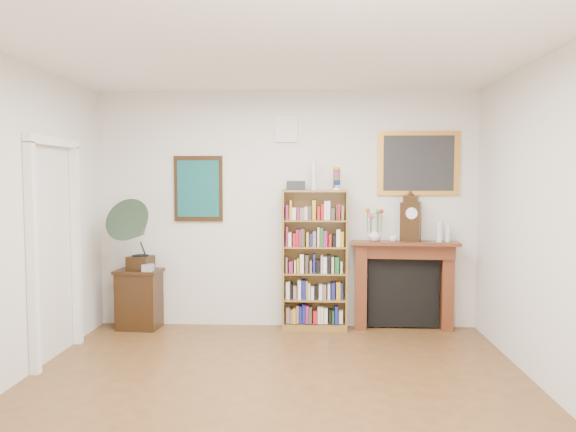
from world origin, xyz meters
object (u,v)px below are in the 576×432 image
Objects in this scene: bookshelf at (315,252)px; fireplace at (404,278)px; side_cabinet at (139,299)px; bottle_right at (448,233)px; gramophone at (136,230)px; mantel_clock at (411,220)px; cd_stack at (148,268)px; teacup at (393,239)px; bottle_left at (439,231)px; flower_vase at (374,235)px.

fireplace is (1.04, 0.06, -0.31)m from bookshelf.
bookshelf reaches higher than fireplace.
bottle_right is (3.61, 0.07, 0.79)m from side_cabinet.
mantel_clock reaches higher than gramophone.
bottle_right reaches higher than cd_stack.
gramophone reaches higher than teacup.
gramophone reaches higher than bottle_left.
side_cabinet is 3.06m from teacup.
bottle_left is at bearing 11.08° from mantel_clock.
fireplace is 10.42× the size of cd_stack.
teacup is at bearing -134.15° from mantel_clock.
bottle_right is (0.49, -0.04, 0.54)m from fireplace.
teacup is (-0.21, -0.11, -0.21)m from mantel_clock.
side_cabinet is 0.43m from cd_stack.
mantel_clock is 0.46m from flower_vase.
bottle_left reaches higher than side_cabinet.
fireplace is 0.73m from bottle_right.
flower_vase is at bearing 179.20° from bottle_right.
side_cabinet is at bearing 179.95° from teacup.
bottle_left is (0.54, 0.06, 0.08)m from teacup.
side_cabinet is at bearing 143.40° from cd_stack.
mantel_clock is (1.11, 0.05, 0.38)m from bookshelf.
bookshelf is at bearing 4.68° from cd_stack.
bookshelf is at bearing -179.33° from bottle_right.
fireplace reaches higher than side_cabinet.
mantel_clock reaches higher than teacup.
bottle_left is (3.37, 0.16, 0.42)m from cd_stack.
bookshelf is 12.41× the size of flower_vase.
gramophone is at bearing -177.23° from bottle_left.
gramophone is 5.54× the size of flower_vase.
cd_stack is at bearing -177.24° from bottle_left.
bottle_right is (0.64, 0.07, 0.06)m from teacup.
gramophone is 1.60× the size of mantel_clock.
gramophone is at bearing -78.29° from side_cabinet.
bottle_right is (0.42, -0.03, -0.15)m from mantel_clock.
cd_stack is 3.49m from bottle_right.
bookshelf is 1.94m from cd_stack.
cd_stack is 0.50× the size of bottle_left.
cd_stack is at bearing -177.09° from bottle_right.
cd_stack is 0.79× the size of flower_vase.
bottle_left is at bearing -172.23° from bottle_right.
bottle_left is at bearing 13.00° from gramophone.
bookshelf is 1.55m from bottle_right.
flower_vase is at bearing -171.06° from fireplace.
teacup is at bearing -21.99° from flower_vase.
side_cabinet is 7.17× the size of teacup.
bottle_left reaches higher than fireplace.
teacup is (2.96, 0.11, -0.10)m from gramophone.
cd_stack reaches higher than side_cabinet.
mantel_clock is (3.17, 0.22, 0.12)m from gramophone.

